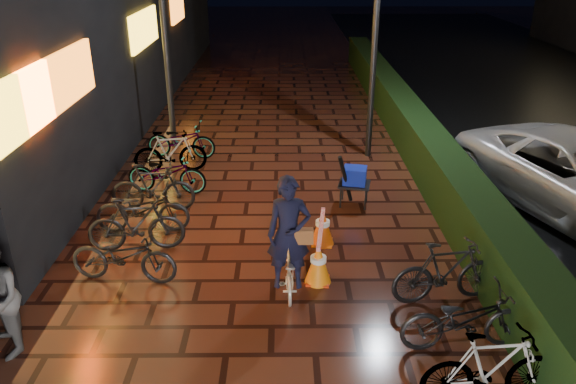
{
  "coord_description": "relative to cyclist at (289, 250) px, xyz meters",
  "views": [
    {
      "loc": [
        0.17,
        -6.06,
        4.68
      ],
      "look_at": [
        0.23,
        1.92,
        1.1
      ],
      "focal_mm": 35.0,
      "sensor_mm": 36.0,
      "label": 1
    }
  ],
  "objects": [
    {
      "name": "lamp_post_hedge",
      "position": [
        1.94,
        5.63,
        2.2
      ],
      "size": [
        0.5,
        0.2,
        5.22
      ],
      "color": "black",
      "rests_on": "ground"
    },
    {
      "name": "parked_bikes_storefront",
      "position": [
        -2.48,
        2.81,
        -0.23
      ],
      "size": [
        1.77,
        6.04,
        0.94
      ],
      "color": "black",
      "rests_on": "ground"
    },
    {
      "name": "ground",
      "position": [
        -0.24,
        -0.87,
        -0.67
      ],
      "size": [
        80.0,
        80.0,
        0.0
      ],
      "primitive_type": "plane",
      "color": "#381911",
      "rests_on": "ground"
    },
    {
      "name": "parked_bikes_hedge",
      "position": [
        2.17,
        -1.26,
        -0.21
      ],
      "size": [
        1.67,
        2.56,
        0.94
      ],
      "color": "black",
      "rests_on": "ground"
    },
    {
      "name": "lamp_post_sf",
      "position": [
        -2.86,
        6.64,
        2.34
      ],
      "size": [
        0.53,
        0.16,
        5.48
      ],
      "color": "black",
      "rests_on": "ground"
    },
    {
      "name": "hedge",
      "position": [
        3.06,
        7.13,
        -0.17
      ],
      "size": [
        0.7,
        20.0,
        1.0
      ],
      "primitive_type": "cube",
      "color": "black",
      "rests_on": "ground"
    },
    {
      "name": "traffic_barrier",
      "position": [
        0.51,
        0.8,
        -0.36
      ],
      "size": [
        0.54,
        1.56,
        0.63
      ],
      "color": "orange",
      "rests_on": "ground"
    },
    {
      "name": "cart_assembly",
      "position": [
        1.27,
        2.9,
        -0.1
      ],
      "size": [
        0.71,
        0.6,
        1.1
      ],
      "color": "black",
      "rests_on": "ground"
    },
    {
      "name": "cyclist",
      "position": [
        0.0,
        0.0,
        0.0
      ],
      "size": [
        0.65,
        1.26,
        1.8
      ],
      "color": "silver",
      "rests_on": "ground"
    }
  ]
}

